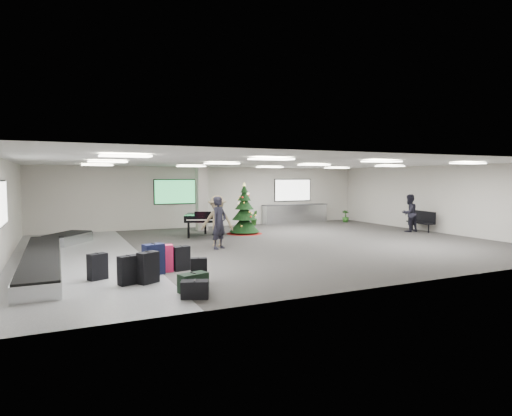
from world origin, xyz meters
name	(u,v)px	position (x,y,z in m)	size (l,w,h in m)	color
ground	(270,244)	(0.00, 0.00, 0.00)	(18.00, 18.00, 0.00)	#34312F
room_envelope	(254,185)	(-0.38, 0.67, 2.33)	(18.02, 14.02, 3.21)	#BBB5AB
baggage_carousel	(48,254)	(-7.84, -0.08, 0.21)	(2.28, 9.71, 0.43)	silver
service_counter	(295,213)	(5.00, 6.65, 0.55)	(4.05, 0.65, 1.08)	silver
suitcase_0	(148,268)	(-5.55, -4.27, 0.39)	(0.57, 0.48, 0.80)	black
suitcase_1	(199,270)	(-4.40, -4.75, 0.31)	(0.44, 0.31, 0.64)	black
pink_suitcase	(164,258)	(-4.90, -3.15, 0.38)	(0.51, 0.32, 0.78)	#CF1B4D
suitcase_3	(181,258)	(-4.41, -3.15, 0.34)	(0.49, 0.32, 0.71)	black
navy_suitcase	(154,259)	(-5.23, -3.38, 0.42)	(0.60, 0.44, 0.86)	black
suitcase_5	(128,270)	(-6.01, -4.20, 0.36)	(0.54, 0.41, 0.74)	black
green_duffel	(193,283)	(-4.78, -5.54, 0.22)	(0.72, 0.50, 0.46)	black
suitcase_8	(97,267)	(-6.66, -3.36, 0.34)	(0.53, 0.44, 0.70)	black
black_duffel	(195,289)	(-4.89, -6.03, 0.19)	(0.67, 0.51, 0.41)	black
christmas_tree	(244,216)	(0.39, 3.44, 0.82)	(1.68, 1.68, 2.40)	#650E09
grand_piano	(204,218)	(-1.61, 3.39, 0.83)	(2.20, 2.47, 1.16)	black
bench	(422,220)	(8.61, 0.55, 0.56)	(0.81, 1.64, 1.00)	black
traveler_a	(219,223)	(-2.17, -0.14, 0.97)	(0.71, 0.46, 1.94)	black
traveler_b	(217,221)	(-2.02, 0.48, 0.97)	(1.25, 0.72, 1.94)	#7E6B4E
traveler_bench	(409,213)	(7.89, 0.68, 0.91)	(0.89, 0.69, 1.82)	black
potted_plant_left	(254,218)	(2.29, 6.50, 0.41)	(0.45, 0.36, 0.82)	#144115
potted_plant_right	(346,216)	(7.90, 5.72, 0.36)	(0.40, 0.40, 0.72)	#144115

